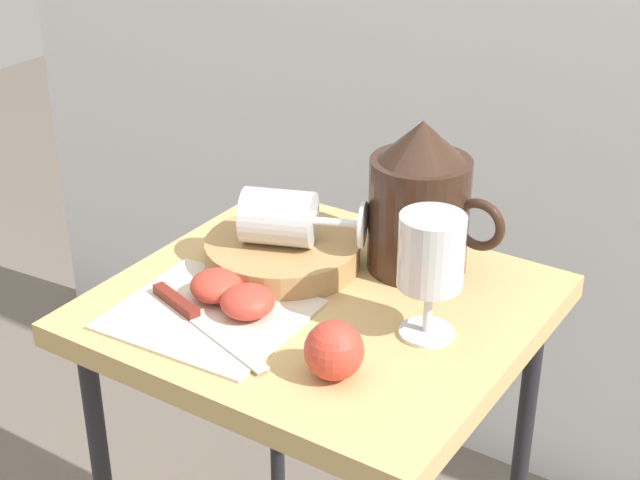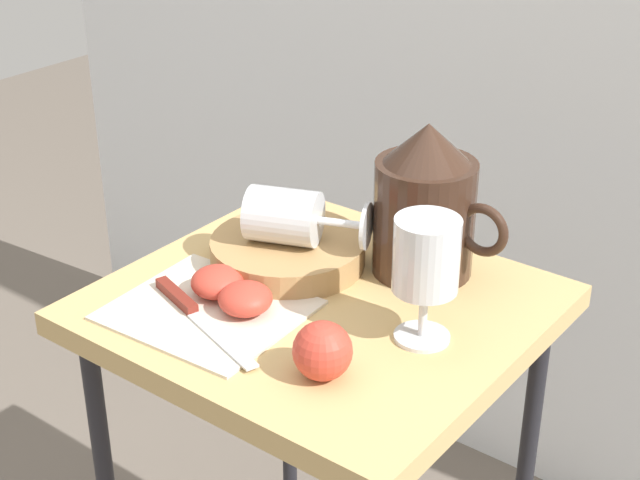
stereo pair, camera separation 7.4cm
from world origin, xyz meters
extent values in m
cube|color=tan|center=(0.00, 0.00, 0.69)|extent=(0.50, 0.46, 0.03)
cylinder|color=black|center=(-0.21, 0.19, 0.34)|extent=(0.02, 0.02, 0.68)
cube|color=beige|center=(-0.09, -0.10, 0.71)|extent=(0.22, 0.20, 0.00)
cylinder|color=#AD8451|center=(-0.09, 0.05, 0.72)|extent=(0.20, 0.20, 0.03)
cylinder|color=#382319|center=(0.06, 0.14, 0.78)|extent=(0.13, 0.13, 0.15)
cylinder|color=orange|center=(0.06, 0.14, 0.75)|extent=(0.12, 0.12, 0.08)
cone|color=#382319|center=(0.06, 0.14, 0.88)|extent=(0.11, 0.11, 0.05)
torus|color=#382319|center=(0.14, 0.14, 0.79)|extent=(0.07, 0.01, 0.07)
cylinder|color=silver|center=(0.14, 0.00, 0.71)|extent=(0.06, 0.06, 0.00)
cylinder|color=silver|center=(0.14, 0.00, 0.74)|extent=(0.01, 0.01, 0.06)
cylinder|color=silver|center=(0.14, 0.00, 0.81)|extent=(0.07, 0.07, 0.08)
cylinder|color=orange|center=(0.14, 0.00, 0.79)|extent=(0.06, 0.06, 0.04)
cylinder|color=silver|center=(-0.09, 0.04, 0.78)|extent=(0.11, 0.10, 0.07)
cylinder|color=silver|center=(-0.02, 0.07, 0.78)|extent=(0.06, 0.03, 0.01)
cylinder|color=silver|center=(0.01, 0.08, 0.78)|extent=(0.03, 0.06, 0.06)
ellipsoid|color=#CC3D2D|center=(-0.10, -0.07, 0.73)|extent=(0.06, 0.06, 0.04)
ellipsoid|color=#CC3D2D|center=(-0.05, -0.08, 0.73)|extent=(0.06, 0.06, 0.04)
sphere|color=#CC3D2D|center=(0.10, -0.13, 0.74)|extent=(0.06, 0.06, 0.06)
cube|color=silver|center=(-0.03, -0.15, 0.71)|extent=(0.13, 0.06, 0.00)
cube|color=maroon|center=(-0.13, -0.11, 0.72)|extent=(0.09, 0.04, 0.01)
camera|label=1|loc=(0.55, -0.84, 1.30)|focal=53.91mm
camera|label=2|loc=(0.61, -0.80, 1.30)|focal=53.91mm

